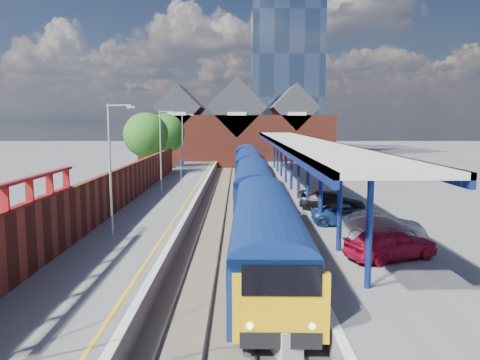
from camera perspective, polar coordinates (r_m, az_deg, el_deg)
The scene contains 24 objects.
ground at distance 49.02m, azimuth -0.48°, elevation -1.12°, with size 240.00×240.00×0.00m, color #5B5B5E.
ballast_bed at distance 39.15m, azimuth -0.57°, elevation -3.19°, with size 6.00×76.00×0.06m, color #473D33.
rails at distance 39.13m, azimuth -0.57°, elevation -3.06°, with size 4.51×76.00×0.14m.
left_platform at distance 39.49m, azimuth -8.58°, elevation -2.49°, with size 5.00×76.00×1.00m, color #565659.
right_platform at distance 39.48m, azimuth 8.18°, elevation -2.48°, with size 6.00×76.00×1.00m, color #565659.
coping_left at distance 39.13m, azimuth -5.19°, elevation -1.75°, with size 0.30×76.00×0.05m, color silver.
coping_right at distance 39.09m, azimuth 4.06°, elevation -1.75°, with size 0.30×76.00×0.05m, color silver.
yellow_line at distance 39.19m, azimuth -6.06°, elevation -1.77°, with size 0.14×76.00×0.01m, color yellow.
train at distance 45.99m, azimuth 1.35°, elevation 0.99°, with size 3.17×65.96×3.45m.
canopy at distance 40.83m, azimuth 7.19°, elevation 4.56°, with size 4.50×52.00×4.48m.
lamp_post_b at distance 25.48m, azimuth -15.28°, elevation 2.24°, with size 1.48×0.18×7.00m.
lamp_post_c at distance 41.10m, azimuth -9.48°, elevation 4.17°, with size 1.48×0.18×7.00m.
lamp_post_d at distance 56.94m, azimuth -6.89°, elevation 5.03°, with size 1.48×0.18×7.00m.
platform_sign at distance 43.06m, azimuth -7.20°, elevation 1.27°, with size 0.55×0.08×2.50m.
brick_wall at distance 33.45m, azimuth -14.67°, elevation -1.00°, with size 0.35×50.00×3.86m.
station_building at distance 76.53m, azimuth -0.37°, elevation 5.96°, with size 30.00×12.12×13.78m.
glass_tower at distance 99.86m, azimuth 5.61°, elevation 14.69°, with size 14.20×14.20×40.30m.
tree_near at distance 55.47m, azimuth -11.25°, elevation 5.26°, with size 5.20×5.20×8.10m.
tree_far at distance 63.18m, azimuth -8.97°, elevation 5.52°, with size 5.20×5.20×8.10m.
parked_car_red at distance 21.86m, azimuth 17.92°, elevation -7.34°, with size 1.71×4.24×1.45m, color maroon.
parked_car_silver at distance 25.25m, azimuth 16.81°, elevation -5.40°, with size 1.50×4.31×1.42m, color #A8A9AD.
parked_car_dark at distance 32.60m, azimuth 11.17°, elevation -2.54°, with size 1.82×4.47×1.30m, color black.
parked_car_blue at distance 28.41m, azimuth 12.92°, elevation -4.15°, with size 1.94×4.20×1.17m, color navy.
relay_cabinet at distance 14.88m, azimuth 5.70°, elevation -19.06°, with size 0.70×0.90×1.00m, color #A9ACAE.
Camera 1 is at (0.28, -18.51, 7.07)m, focal length 35.00 mm.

